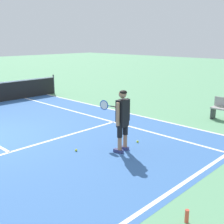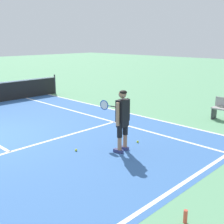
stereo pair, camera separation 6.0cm
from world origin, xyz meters
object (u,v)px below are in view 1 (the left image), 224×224
at_px(water_bottle, 187,216).
at_px(tennis_ball_by_baseline, 138,142).
at_px(tennis_ball_near_feet, 76,150).
at_px(tennis_player, 122,117).

bearing_deg(water_bottle, tennis_ball_by_baseline, 51.37).
bearing_deg(water_bottle, tennis_ball_near_feet, 79.40).
distance_m(tennis_ball_by_baseline, water_bottle, 3.89).
height_order(tennis_player, tennis_ball_near_feet, tennis_player).
bearing_deg(tennis_ball_near_feet, water_bottle, -100.60).
xyz_separation_m(tennis_ball_by_baseline, water_bottle, (-2.43, -3.04, 0.09)).
xyz_separation_m(tennis_player, tennis_ball_near_feet, (-0.89, 0.89, -0.96)).
height_order(tennis_ball_near_feet, tennis_ball_by_baseline, same).
xyz_separation_m(tennis_ball_near_feet, tennis_ball_by_baseline, (1.71, -0.79, 0.00)).
relative_size(tennis_ball_near_feet, water_bottle, 0.28).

